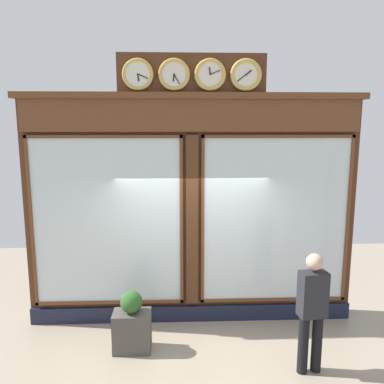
% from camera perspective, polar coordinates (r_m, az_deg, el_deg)
% --- Properties ---
extents(shop_facade, '(5.60, 0.42, 4.45)m').
position_cam_1_polar(shop_facade, '(6.48, -0.04, -2.37)').
color(shop_facade, '#4C2B16').
rests_on(shop_facade, ground_plane).
extents(pedestrian, '(0.39, 0.27, 1.69)m').
position_cam_1_polar(pedestrian, '(5.60, 17.38, -16.13)').
color(pedestrian, black).
rests_on(pedestrian, ground_plane).
extents(planter_box, '(0.56, 0.36, 0.60)m').
position_cam_1_polar(planter_box, '(6.18, -8.87, -19.72)').
color(planter_box, '#4C4742').
rests_on(planter_box, ground_plane).
extents(planter_shrub, '(0.33, 0.33, 0.33)m').
position_cam_1_polar(planter_shrub, '(5.97, -8.99, -15.82)').
color(planter_shrub, '#285623').
rests_on(planter_shrub, planter_box).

